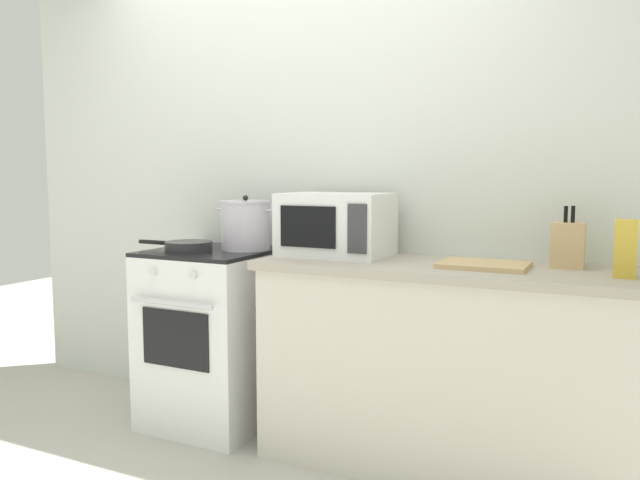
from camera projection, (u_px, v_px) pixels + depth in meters
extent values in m
cube|color=silver|center=(355.00, 186.00, 3.26)|extent=(4.40, 0.10, 2.50)
cube|color=beige|center=(449.00, 372.00, 2.77)|extent=(1.64, 0.56, 0.88)
cube|color=#ADA393|center=(451.00, 269.00, 2.73)|extent=(1.70, 0.60, 0.04)
cube|color=white|center=(213.00, 339.00, 3.30)|extent=(0.60, 0.60, 0.90)
cube|color=black|center=(211.00, 252.00, 3.25)|extent=(0.60, 0.60, 0.02)
cube|color=black|center=(175.00, 339.00, 3.02)|extent=(0.39, 0.01, 0.28)
cylinder|color=silver|center=(171.00, 303.00, 2.98)|extent=(0.48, 0.02, 0.02)
cylinder|color=silver|center=(153.00, 272.00, 3.04)|extent=(0.04, 0.02, 0.04)
cylinder|color=silver|center=(193.00, 275.00, 2.93)|extent=(0.04, 0.02, 0.04)
cylinder|color=silver|center=(246.00, 226.00, 3.25)|extent=(0.25, 0.25, 0.24)
cylinder|color=silver|center=(246.00, 202.00, 3.23)|extent=(0.26, 0.26, 0.01)
sphere|color=black|center=(245.00, 198.00, 3.23)|extent=(0.03, 0.03, 0.03)
cylinder|color=silver|center=(222.00, 209.00, 3.30)|extent=(0.05, 0.01, 0.01)
cylinder|color=silver|center=(270.00, 211.00, 3.17)|extent=(0.05, 0.01, 0.01)
cylinder|color=#28282B|center=(189.00, 246.00, 3.19)|extent=(0.24, 0.24, 0.05)
cylinder|color=black|center=(155.00, 242.00, 3.29)|extent=(0.20, 0.02, 0.02)
cube|color=white|center=(336.00, 224.00, 3.01)|extent=(0.50, 0.36, 0.30)
cube|color=black|center=(308.00, 227.00, 2.88)|extent=(0.28, 0.01, 0.19)
cube|color=#38383D|center=(357.00, 229.00, 2.77)|extent=(0.09, 0.01, 0.22)
cube|color=tan|center=(484.00, 265.00, 2.64)|extent=(0.36, 0.26, 0.02)
cube|color=tan|center=(568.00, 245.00, 2.62)|extent=(0.13, 0.10, 0.19)
cylinder|color=black|center=(566.00, 214.00, 2.61)|extent=(0.02, 0.02, 0.07)
cylinder|color=black|center=(573.00, 214.00, 2.60)|extent=(0.02, 0.02, 0.07)
cube|color=gold|center=(626.00, 249.00, 2.37)|extent=(0.08, 0.08, 0.22)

